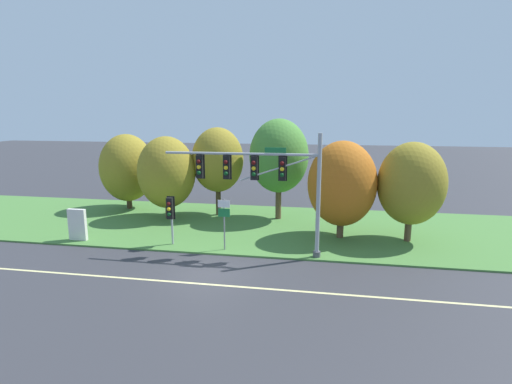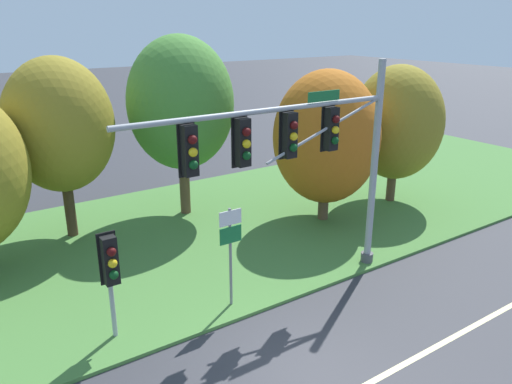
{
  "view_description": "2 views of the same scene",
  "coord_description": "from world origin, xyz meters",
  "px_view_note": "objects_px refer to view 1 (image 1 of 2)",
  "views": [
    {
      "loc": [
        5.51,
        -17.39,
        7.62
      ],
      "look_at": [
        1.79,
        3.7,
        3.34
      ],
      "focal_mm": 28.0,
      "sensor_mm": 36.0,
      "label": 1
    },
    {
      "loc": [
        -6.22,
        -7.32,
        7.65
      ],
      "look_at": [
        1.62,
        4.22,
        2.85
      ],
      "focal_mm": 35.0,
      "sensor_mm": 36.0,
      "label": 2
    }
  ],
  "objects_px": {
    "tree_right_far": "(412,184)",
    "pedestrian_signal_near_kerb": "(170,211)",
    "tree_left_of_mast": "(167,172)",
    "info_kiosk": "(77,225)",
    "traffic_signal_mast": "(264,176)",
    "route_sign_post": "(224,217)",
    "tree_behind_signpost": "(218,160)",
    "tree_nearest_road": "(127,168)",
    "tree_tall_centre": "(342,184)",
    "tree_mid_verge": "(279,156)"
  },
  "relations": [
    {
      "from": "tree_left_of_mast",
      "to": "tree_right_far",
      "type": "height_order",
      "value": "tree_left_of_mast"
    },
    {
      "from": "pedestrian_signal_near_kerb",
      "to": "tree_left_of_mast",
      "type": "relative_size",
      "value": 0.48
    },
    {
      "from": "tree_nearest_road",
      "to": "tree_tall_centre",
      "type": "relative_size",
      "value": 1.0
    },
    {
      "from": "tree_behind_signpost",
      "to": "tree_tall_centre",
      "type": "relative_size",
      "value": 1.1
    },
    {
      "from": "traffic_signal_mast",
      "to": "route_sign_post",
      "type": "height_order",
      "value": "traffic_signal_mast"
    },
    {
      "from": "tree_left_of_mast",
      "to": "info_kiosk",
      "type": "distance_m",
      "value": 7.15
    },
    {
      "from": "route_sign_post",
      "to": "tree_nearest_road",
      "type": "bearing_deg",
      "value": 140.49
    },
    {
      "from": "tree_behind_signpost",
      "to": "route_sign_post",
      "type": "bearing_deg",
      "value": -72.3
    },
    {
      "from": "tree_nearest_road",
      "to": "tree_right_far",
      "type": "height_order",
      "value": "same"
    },
    {
      "from": "tree_nearest_road",
      "to": "info_kiosk",
      "type": "distance_m",
      "value": 8.4
    },
    {
      "from": "tree_behind_signpost",
      "to": "tree_nearest_road",
      "type": "bearing_deg",
      "value": 174.35
    },
    {
      "from": "pedestrian_signal_near_kerb",
      "to": "route_sign_post",
      "type": "relative_size",
      "value": 0.99
    },
    {
      "from": "traffic_signal_mast",
      "to": "tree_tall_centre",
      "type": "height_order",
      "value": "traffic_signal_mast"
    },
    {
      "from": "tree_nearest_road",
      "to": "tree_mid_verge",
      "type": "distance_m",
      "value": 12.17
    },
    {
      "from": "tree_mid_verge",
      "to": "traffic_signal_mast",
      "type": "bearing_deg",
      "value": -89.31
    },
    {
      "from": "traffic_signal_mast",
      "to": "tree_nearest_road",
      "type": "distance_m",
      "value": 14.83
    },
    {
      "from": "traffic_signal_mast",
      "to": "info_kiosk",
      "type": "bearing_deg",
      "value": 177.93
    },
    {
      "from": "info_kiosk",
      "to": "tree_tall_centre",
      "type": "bearing_deg",
      "value": 11.96
    },
    {
      "from": "route_sign_post",
      "to": "tree_mid_verge",
      "type": "distance_m",
      "value": 7.9
    },
    {
      "from": "tree_nearest_road",
      "to": "tree_mid_verge",
      "type": "height_order",
      "value": "tree_mid_verge"
    },
    {
      "from": "tree_right_far",
      "to": "pedestrian_signal_near_kerb",
      "type": "bearing_deg",
      "value": -166.85
    },
    {
      "from": "tree_nearest_road",
      "to": "tree_behind_signpost",
      "type": "height_order",
      "value": "tree_behind_signpost"
    },
    {
      "from": "route_sign_post",
      "to": "info_kiosk",
      "type": "relative_size",
      "value": 1.51
    },
    {
      "from": "pedestrian_signal_near_kerb",
      "to": "tree_tall_centre",
      "type": "distance_m",
      "value": 10.21
    },
    {
      "from": "tree_nearest_road",
      "to": "tree_behind_signpost",
      "type": "relative_size",
      "value": 0.91
    },
    {
      "from": "tree_tall_centre",
      "to": "pedestrian_signal_near_kerb",
      "type": "bearing_deg",
      "value": -161.66
    },
    {
      "from": "traffic_signal_mast",
      "to": "tree_mid_verge",
      "type": "distance_m",
      "value": 7.41
    },
    {
      "from": "tree_behind_signpost",
      "to": "tree_right_far",
      "type": "bearing_deg",
      "value": -17.58
    },
    {
      "from": "pedestrian_signal_near_kerb",
      "to": "tree_left_of_mast",
      "type": "height_order",
      "value": "tree_left_of_mast"
    },
    {
      "from": "tree_right_far",
      "to": "info_kiosk",
      "type": "relative_size",
      "value": 3.1
    },
    {
      "from": "route_sign_post",
      "to": "tree_behind_signpost",
      "type": "height_order",
      "value": "tree_behind_signpost"
    },
    {
      "from": "traffic_signal_mast",
      "to": "tree_left_of_mast",
      "type": "relative_size",
      "value": 1.43
    },
    {
      "from": "tree_nearest_road",
      "to": "tree_right_far",
      "type": "relative_size",
      "value": 1.0
    },
    {
      "from": "tree_left_of_mast",
      "to": "tree_right_far",
      "type": "distance_m",
      "value": 16.32
    },
    {
      "from": "pedestrian_signal_near_kerb",
      "to": "traffic_signal_mast",
      "type": "bearing_deg",
      "value": -5.23
    },
    {
      "from": "tree_nearest_road",
      "to": "route_sign_post",
      "type": "bearing_deg",
      "value": -39.51
    },
    {
      "from": "traffic_signal_mast",
      "to": "tree_nearest_road",
      "type": "bearing_deg",
      "value": 145.21
    },
    {
      "from": "tree_behind_signpost",
      "to": "info_kiosk",
      "type": "bearing_deg",
      "value": -132.57
    },
    {
      "from": "tree_behind_signpost",
      "to": "tree_tall_centre",
      "type": "distance_m",
      "value": 9.68
    },
    {
      "from": "tree_nearest_road",
      "to": "tree_tall_centre",
      "type": "height_order",
      "value": "tree_tall_centre"
    },
    {
      "from": "tree_behind_signpost",
      "to": "info_kiosk",
      "type": "xyz_separation_m",
      "value": [
        -6.7,
        -7.29,
        -3.16
      ]
    },
    {
      "from": "tree_behind_signpost",
      "to": "tree_left_of_mast",
      "type": "bearing_deg",
      "value": -157.22
    },
    {
      "from": "traffic_signal_mast",
      "to": "route_sign_post",
      "type": "bearing_deg",
      "value": 173.14
    },
    {
      "from": "tree_right_far",
      "to": "tree_left_of_mast",
      "type": "bearing_deg",
      "value": 170.79
    },
    {
      "from": "traffic_signal_mast",
      "to": "tree_mid_verge",
      "type": "bearing_deg",
      "value": 90.69
    },
    {
      "from": "pedestrian_signal_near_kerb",
      "to": "tree_left_of_mast",
      "type": "distance_m",
      "value": 6.44
    },
    {
      "from": "pedestrian_signal_near_kerb",
      "to": "tree_mid_verge",
      "type": "height_order",
      "value": "tree_mid_verge"
    },
    {
      "from": "route_sign_post",
      "to": "info_kiosk",
      "type": "height_order",
      "value": "route_sign_post"
    },
    {
      "from": "tree_mid_verge",
      "to": "info_kiosk",
      "type": "height_order",
      "value": "tree_mid_verge"
    },
    {
      "from": "tree_nearest_road",
      "to": "tree_right_far",
      "type": "xyz_separation_m",
      "value": [
        20.26,
        -4.78,
        0.21
      ]
    }
  ]
}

